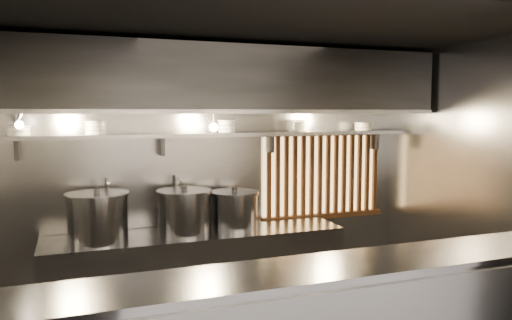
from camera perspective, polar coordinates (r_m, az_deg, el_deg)
ceiling at (r=4.07m, az=1.13°, el=15.17°), size 4.50×4.50×0.00m
wall_back at (r=5.48m, az=-4.65°, el=-2.01°), size 4.50×0.00×4.50m
wall_right at (r=5.32m, az=24.31°, el=-2.72°), size 0.00×3.00×3.00m
cooking_bench at (r=5.27m, az=-6.67°, el=-12.95°), size 3.00×0.70×0.90m
bowl_shelf at (r=5.27m, az=-4.16°, el=2.93°), size 4.40×0.34×0.04m
exhaust_hood at (r=5.06m, az=-3.50°, el=8.99°), size 4.40×0.81×0.65m
wood_screen at (r=5.93m, az=7.67°, el=-1.67°), size 1.56×0.09×1.04m
faucet_left at (r=5.17m, az=-16.61°, el=-3.72°), size 0.04×0.30×0.50m
faucet_right at (r=5.26m, az=-8.97°, el=-3.40°), size 0.04×0.30×0.50m
heat_lamp at (r=4.60m, az=-25.79°, el=4.35°), size 0.25×0.35×0.20m
pendant_bulb at (r=5.12m, az=-4.87°, el=3.76°), size 0.09×0.09×0.19m
stock_pot_left at (r=4.94m, az=-17.63°, el=-6.25°), size 0.64×0.64×0.50m
stock_pot_mid at (r=5.07m, az=-8.18°, el=-5.85°), size 0.56×0.56×0.48m
stock_pot_right at (r=5.24m, az=-2.47°, el=-5.69°), size 0.54×0.54×0.43m
bowl_stack_0 at (r=5.08m, az=-25.52°, el=3.06°), size 0.21×0.21×0.09m
bowl_stack_1 at (r=5.06m, az=-17.85°, el=3.54°), size 0.21×0.21×0.13m
bowl_stack_2 at (r=5.29m, az=-3.35°, el=3.87°), size 0.20×0.20×0.13m
bowl_stack_3 at (r=5.59m, az=4.83°, el=3.95°), size 0.24×0.24×0.13m
bowl_stack_4 at (r=6.00m, az=12.18°, el=3.77°), size 0.22×0.22×0.09m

